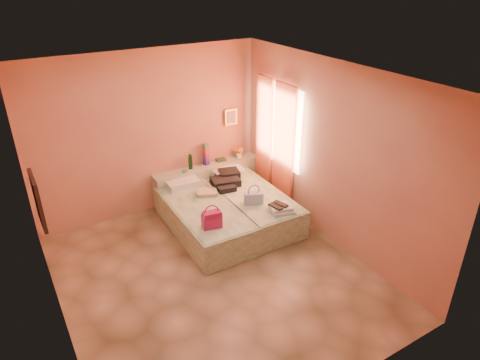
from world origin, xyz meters
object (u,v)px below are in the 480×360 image
object	(u,v)px
bed_left	(204,220)
flower_vase	(239,151)
bed_right	(251,205)
water_bottle	(190,162)
blue_handbag	(254,198)
headboard_ledge	(208,181)
green_book	(221,160)
magenta_handbag	(212,219)
towel_stack	(282,209)

from	to	relation	value
bed_left	flower_vase	size ratio (longest dim) A/B	8.38
bed_right	water_bottle	world-z (taller)	water_bottle
blue_handbag	bed_right	bearing A→B (deg)	85.58
headboard_ledge	bed_left	world-z (taller)	headboard_ledge
bed_left	headboard_ledge	bearing A→B (deg)	61.13
green_book	flower_vase	bearing A→B (deg)	2.89
headboard_ledge	green_book	size ratio (longest dim) A/B	10.98
green_book	blue_handbag	distance (m)	1.47
bed_left	magenta_handbag	bearing A→B (deg)	-103.84
bed_left	magenta_handbag	distance (m)	0.73
flower_vase	blue_handbag	xyz separation A→B (m)	(-0.57, -1.41, -0.17)
bed_left	water_bottle	bearing A→B (deg)	76.04
towel_stack	bed_right	bearing A→B (deg)	95.96
flower_vase	blue_handbag	bearing A→B (deg)	-112.13
water_bottle	green_book	xyz separation A→B (m)	(0.64, 0.03, -0.12)
bed_right	headboard_ledge	bearing A→B (deg)	106.72
headboard_ledge	flower_vase	distance (m)	0.83
blue_handbag	towel_stack	xyz separation A→B (m)	(0.25, -0.45, -0.04)
blue_handbag	towel_stack	world-z (taller)	blue_handbag
magenta_handbag	blue_handbag	size ratio (longest dim) A/B	0.96
headboard_ledge	magenta_handbag	size ratio (longest dim) A/B	7.28
magenta_handbag	blue_handbag	bearing A→B (deg)	26.79
water_bottle	towel_stack	world-z (taller)	water_bottle
water_bottle	bed_right	bearing A→B (deg)	-60.99
bed_left	bed_right	xyz separation A→B (m)	(0.90, 0.00, 0.00)
bed_left	towel_stack	bearing A→B (deg)	-37.09
bed_left	water_bottle	xyz separation A→B (m)	(0.30, 1.09, 0.53)
headboard_ledge	green_book	xyz separation A→B (m)	(0.33, 0.07, 0.34)
bed_left	bed_right	world-z (taller)	same
green_book	flower_vase	xyz separation A→B (m)	(0.37, -0.04, 0.10)
flower_vase	towel_stack	size ratio (longest dim) A/B	0.68
water_bottle	blue_handbag	distance (m)	1.50
bed_left	towel_stack	distance (m)	1.29
flower_vase	blue_handbag	distance (m)	1.53
towel_stack	flower_vase	bearing A→B (deg)	80.00
bed_left	green_book	bearing A→B (deg)	51.36
bed_left	magenta_handbag	size ratio (longest dim) A/B	7.10
blue_handbag	magenta_handbag	bearing A→B (deg)	-141.32
flower_vase	headboard_ledge	bearing A→B (deg)	-177.72
bed_left	flower_vase	world-z (taller)	flower_vase
flower_vase	bed_left	bearing A→B (deg)	-140.52
flower_vase	towel_stack	bearing A→B (deg)	-100.00
bed_left	water_bottle	size ratio (longest dim) A/B	7.50
magenta_handbag	bed_left	bearing A→B (deg)	84.97
water_bottle	flower_vase	world-z (taller)	water_bottle
headboard_ledge	bed_left	xyz separation A→B (m)	(-0.61, -1.05, -0.08)
flower_vase	magenta_handbag	bearing A→B (deg)	-131.24
flower_vase	magenta_handbag	size ratio (longest dim) A/B	0.85
water_bottle	magenta_handbag	world-z (taller)	water_bottle
blue_handbag	water_bottle	bearing A→B (deg)	129.19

